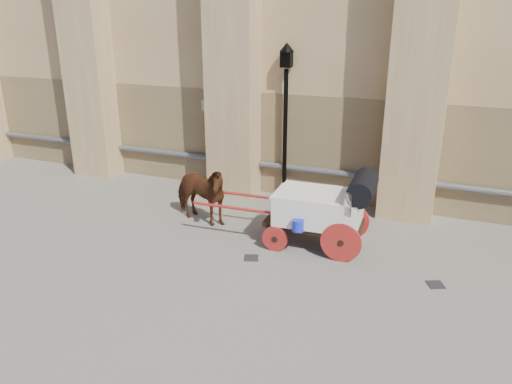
% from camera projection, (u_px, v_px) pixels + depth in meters
% --- Properties ---
extents(ground, '(90.00, 90.00, 0.00)m').
position_uv_depth(ground, '(210.00, 247.00, 11.68)').
color(ground, slate).
rests_on(ground, ground).
extents(horse, '(2.05, 1.32, 1.60)m').
position_uv_depth(horse, '(199.00, 193.00, 12.78)').
color(horse, '#562E16').
rests_on(horse, ground).
extents(carriage, '(4.25, 1.55, 1.84)m').
position_uv_depth(carriage, '(325.00, 207.00, 11.41)').
color(carriage, black).
rests_on(carriage, ground).
extents(street_lamp, '(0.41, 0.41, 4.41)m').
position_uv_depth(street_lamp, '(285.00, 118.00, 13.99)').
color(street_lamp, black).
rests_on(street_lamp, ground).
extents(drain_grate_near, '(0.41, 0.41, 0.01)m').
position_uv_depth(drain_grate_near, '(251.00, 258.00, 11.17)').
color(drain_grate_near, black).
rests_on(drain_grate_near, ground).
extents(drain_grate_far, '(0.42, 0.42, 0.01)m').
position_uv_depth(drain_grate_far, '(435.00, 285.00, 10.09)').
color(drain_grate_far, black).
rests_on(drain_grate_far, ground).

